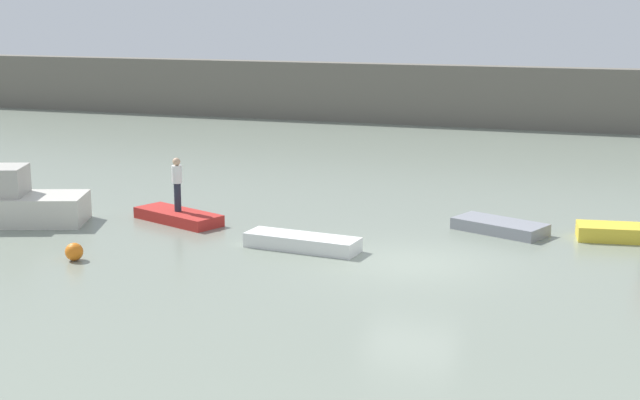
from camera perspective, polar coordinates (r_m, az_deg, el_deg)
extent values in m
plane|color=gray|center=(25.12, 5.66, -3.89)|extent=(120.00, 120.00, 0.00)
cube|color=#666056|center=(52.08, 12.69, 6.11)|extent=(80.00, 1.20, 3.37)
cube|color=beige|center=(30.99, -18.81, -0.54)|extent=(5.43, 3.43, 0.91)
cube|color=red|center=(29.89, -8.67, -1.01)|extent=(3.29, 2.21, 0.35)
cube|color=white|center=(26.35, -1.10, -2.60)|extent=(3.38, 1.32, 0.41)
cube|color=gray|center=(28.78, 10.95, -1.61)|extent=(3.04, 2.20, 0.36)
cylinder|color=#232838|center=(29.76, -8.71, 0.17)|extent=(0.22, 0.22, 0.91)
cylinder|color=white|center=(29.61, -8.75, 1.56)|extent=(0.32, 0.32, 0.56)
sphere|color=tan|center=(29.54, -8.78, 2.33)|extent=(0.25, 0.25, 0.25)
sphere|color=orange|center=(26.08, -14.82, -3.08)|extent=(0.49, 0.49, 0.49)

